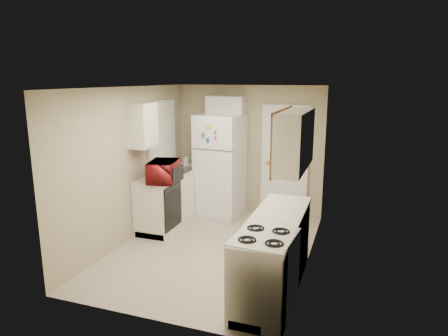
% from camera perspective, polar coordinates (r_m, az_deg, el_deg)
% --- Properties ---
extents(floor, '(3.80, 3.80, 0.00)m').
position_cam_1_polar(floor, '(6.15, -1.56, -11.49)').
color(floor, beige).
rests_on(floor, ground).
extents(ceiling, '(3.80, 3.80, 0.00)m').
position_cam_1_polar(ceiling, '(5.61, -1.71, 11.45)').
color(ceiling, white).
rests_on(ceiling, floor).
extents(wall_left, '(3.80, 3.80, 0.00)m').
position_cam_1_polar(wall_left, '(6.39, -13.46, 0.41)').
color(wall_left, tan).
rests_on(wall_left, floor).
extents(wall_right, '(3.80, 3.80, 0.00)m').
position_cam_1_polar(wall_right, '(5.44, 12.29, -1.66)').
color(wall_right, tan).
rests_on(wall_right, floor).
extents(wall_back, '(2.80, 2.80, 0.00)m').
position_cam_1_polar(wall_back, '(7.53, 3.50, 2.60)').
color(wall_back, tan).
rests_on(wall_back, floor).
extents(wall_front, '(2.80, 2.80, 0.00)m').
position_cam_1_polar(wall_front, '(4.11, -11.12, -6.33)').
color(wall_front, tan).
rests_on(wall_front, floor).
extents(left_counter, '(0.60, 1.80, 0.90)m').
position_cam_1_polar(left_counter, '(7.19, -7.27, -4.14)').
color(left_counter, silver).
rests_on(left_counter, floor).
extents(dishwasher, '(0.03, 0.58, 0.72)m').
position_cam_1_polar(dishwasher, '(6.54, -7.33, -5.50)').
color(dishwasher, black).
rests_on(dishwasher, floor).
extents(sink, '(0.54, 0.74, 0.16)m').
position_cam_1_polar(sink, '(7.21, -6.84, -0.70)').
color(sink, gray).
rests_on(sink, left_counter).
extents(microwave, '(0.67, 0.47, 0.41)m').
position_cam_1_polar(microwave, '(6.43, -8.60, -0.67)').
color(microwave, maroon).
rests_on(microwave, left_counter).
extents(soap_bottle, '(0.10, 0.10, 0.19)m').
position_cam_1_polar(soap_bottle, '(7.69, -5.41, 1.25)').
color(soap_bottle, silver).
rests_on(soap_bottle, left_counter).
extents(window_blinds, '(0.10, 0.98, 1.08)m').
position_cam_1_polar(window_blinds, '(7.19, -8.86, 5.21)').
color(window_blinds, silver).
rests_on(window_blinds, wall_left).
extents(upper_cabinet_left, '(0.30, 0.45, 0.70)m').
position_cam_1_polar(upper_cabinet_left, '(6.40, -11.54, 5.98)').
color(upper_cabinet_left, silver).
rests_on(upper_cabinet_left, wall_left).
extents(refrigerator, '(0.85, 0.83, 1.88)m').
position_cam_1_polar(refrigerator, '(7.39, -0.54, 0.37)').
color(refrigerator, white).
rests_on(refrigerator, floor).
extents(cabinet_over_fridge, '(0.70, 0.30, 0.40)m').
position_cam_1_polar(cabinet_over_fridge, '(7.41, 0.26, 8.69)').
color(cabinet_over_fridge, silver).
rests_on(cabinet_over_fridge, wall_back).
extents(interior_door, '(0.86, 0.06, 2.08)m').
position_cam_1_polar(interior_door, '(7.38, 8.64, 0.83)').
color(interior_door, white).
rests_on(interior_door, floor).
extents(right_counter, '(0.60, 2.00, 0.90)m').
position_cam_1_polar(right_counter, '(4.99, 7.20, -11.98)').
color(right_counter, silver).
rests_on(right_counter, floor).
extents(stove, '(0.66, 0.79, 0.90)m').
position_cam_1_polar(stove, '(4.45, 5.66, -15.17)').
color(stove, white).
rests_on(stove, floor).
extents(upper_cabinet_right, '(0.30, 1.20, 0.70)m').
position_cam_1_polar(upper_cabinet_right, '(4.86, 10.13, 3.94)').
color(upper_cabinet_right, silver).
rests_on(upper_cabinet_right, wall_right).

